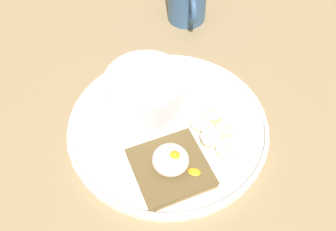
% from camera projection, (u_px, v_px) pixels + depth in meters
% --- Properties ---
extents(ground_plane, '(1.20, 1.20, 0.02)m').
position_uv_depth(ground_plane, '(168.00, 132.00, 0.57)').
color(ground_plane, '#988057').
rests_on(ground_plane, ground).
extents(plate, '(0.30, 0.30, 0.02)m').
position_uv_depth(plate, '(168.00, 125.00, 0.56)').
color(plate, white).
rests_on(plate, ground_plane).
extents(oatmeal_bowl, '(0.12, 0.12, 0.06)m').
position_uv_depth(oatmeal_bowl, '(148.00, 90.00, 0.56)').
color(oatmeal_bowl, white).
rests_on(oatmeal_bowl, plate).
extents(toast_slice, '(0.12, 0.12, 0.01)m').
position_uv_depth(toast_slice, '(170.00, 168.00, 0.50)').
color(toast_slice, brown).
rests_on(toast_slice, plate).
extents(poached_egg, '(0.06, 0.05, 0.03)m').
position_uv_depth(poached_egg, '(171.00, 160.00, 0.49)').
color(poached_egg, white).
rests_on(poached_egg, toast_slice).
extents(banana_slice_front, '(0.03, 0.04, 0.01)m').
position_uv_depth(banana_slice_front, '(225.00, 130.00, 0.54)').
color(banana_slice_front, beige).
rests_on(banana_slice_front, plate).
extents(banana_slice_left, '(0.03, 0.03, 0.01)m').
position_uv_depth(banana_slice_left, '(200.00, 123.00, 0.55)').
color(banana_slice_left, beige).
rests_on(banana_slice_left, plate).
extents(banana_slice_back, '(0.04, 0.04, 0.02)m').
position_uv_depth(banana_slice_back, '(211.00, 138.00, 0.53)').
color(banana_slice_back, '#F6E9B3').
rests_on(banana_slice_back, plate).
extents(banana_slice_right, '(0.03, 0.03, 0.02)m').
position_uv_depth(banana_slice_right, '(213.00, 114.00, 0.56)').
color(banana_slice_right, beige).
rests_on(banana_slice_right, plate).
extents(banana_slice_inner, '(0.05, 0.05, 0.01)m').
position_uv_depth(banana_slice_inner, '(227.00, 149.00, 0.52)').
color(banana_slice_inner, beige).
rests_on(banana_slice_inner, plate).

